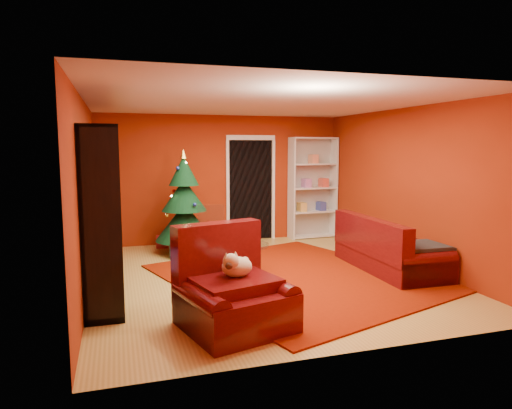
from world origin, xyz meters
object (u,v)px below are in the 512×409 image
object	(u,v)px
rug	(296,277)
gift_box_green	(207,244)
christmas_tree	(184,203)
white_bookshelf	(313,188)
coffee_table	(241,258)
sofa	(390,243)
acrylic_chair	(211,238)
armchair	(235,288)
dog	(237,267)
gift_box_red	(162,242)
gift_box_teal	(178,251)
media_unit	(104,210)

from	to	relation	value
rug	gift_box_green	distance (m)	2.34
rug	christmas_tree	distance (m)	2.71
white_bookshelf	coffee_table	bearing A→B (deg)	-136.69
sofa	acrylic_chair	size ratio (longest dim) A/B	2.31
sofa	armchair	bearing A→B (deg)	119.17
dog	sofa	xyz separation A→B (m)	(2.91, 1.51, -0.23)
christmas_tree	sofa	xyz separation A→B (m)	(2.94, -2.20, -0.50)
acrylic_chair	armchair	bearing A→B (deg)	-85.81
gift_box_red	dog	xyz separation A→B (m)	(0.40, -4.27, 0.55)
christmas_tree	gift_box_red	xyz separation A→B (m)	(-0.37, 0.56, -0.82)
gift_box_teal	media_unit	bearing A→B (deg)	-129.19
acrylic_chair	dog	bearing A→B (deg)	-85.22
gift_box_green	dog	distance (m)	3.75
christmas_tree	gift_box_red	world-z (taller)	christmas_tree
gift_box_teal	gift_box_green	size ratio (longest dim) A/B	1.04
christmas_tree	sofa	distance (m)	3.70
gift_box_red	armchair	size ratio (longest dim) A/B	0.20
gift_box_teal	acrylic_chair	bearing A→B (deg)	-48.83
gift_box_teal	acrylic_chair	xyz separation A→B (m)	(0.49, -0.56, 0.31)
gift_box_green	acrylic_chair	world-z (taller)	acrylic_chair
coffee_table	dog	bearing A→B (deg)	-106.21
armchair	coffee_table	world-z (taller)	armchair
gift_box_green	sofa	bearing A→B (deg)	-40.78
white_bookshelf	acrylic_chair	size ratio (longest dim) A/B	2.51
rug	sofa	bearing A→B (deg)	-1.56
christmas_tree	armchair	world-z (taller)	christmas_tree
christmas_tree	acrylic_chair	xyz separation A→B (m)	(0.30, -0.96, -0.49)
gift_box_teal	coffee_table	distance (m)	1.48
gift_box_red	rug	bearing A→B (deg)	-57.66
rug	media_unit	distance (m)	2.94
christmas_tree	armchair	xyz separation A→B (m)	(-0.01, -3.77, -0.49)
dog	gift_box_red	bearing A→B (deg)	80.25
white_bookshelf	coffee_table	world-z (taller)	white_bookshelf
armchair	sofa	world-z (taller)	armchair
gift_box_teal	coffee_table	world-z (taller)	coffee_table
gift_box_green	white_bookshelf	xyz separation A→B (m)	(2.46, 0.67, 0.95)
white_bookshelf	dog	world-z (taller)	white_bookshelf
christmas_tree	gift_box_teal	bearing A→B (deg)	-115.09
dog	coffee_table	bearing A→B (deg)	58.75
media_unit	dog	bearing A→B (deg)	-53.37
rug	acrylic_chair	xyz separation A→B (m)	(-1.05, 1.19, 0.43)
gift_box_green	sofa	size ratio (longest dim) A/B	0.13
rug	white_bookshelf	bearing A→B (deg)	61.67
media_unit	sofa	xyz separation A→B (m)	(4.29, -0.36, -0.66)
media_unit	gift_box_red	world-z (taller)	media_unit
white_bookshelf	armchair	xyz separation A→B (m)	(-2.87, -4.42, -0.63)
gift_box_teal	christmas_tree	bearing A→B (deg)	64.91
gift_box_green	sofa	xyz separation A→B (m)	(2.53, -2.18, 0.31)
gift_box_green	acrylic_chair	bearing A→B (deg)	-96.44
christmas_tree	coffee_table	world-z (taller)	christmas_tree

